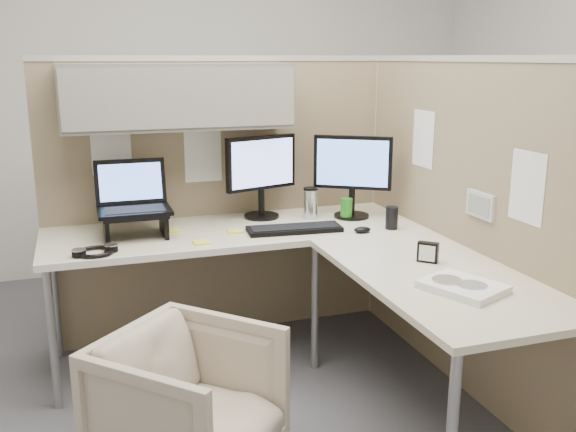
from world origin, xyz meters
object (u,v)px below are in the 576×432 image
object	(u,v)px
monitor_left	(261,170)
desk	(301,254)
office_chair	(189,396)
keyboard	(294,229)

from	to	relation	value
monitor_left	desk	bearing A→B (deg)	-104.42
office_chair	monitor_left	xyz separation A→B (m)	(0.63, 1.11, 0.69)
desk	monitor_left	xyz separation A→B (m)	(-0.03, 0.60, 0.32)
monitor_left	office_chair	bearing A→B (deg)	-136.32
monitor_left	keyboard	xyz separation A→B (m)	(0.08, -0.34, -0.26)
office_chair	monitor_left	bearing A→B (deg)	16.29
desk	monitor_left	size ratio (longest dim) A/B	4.29
keyboard	office_chair	bearing A→B (deg)	-127.61
desk	office_chair	xyz separation A→B (m)	(-0.65, -0.52, -0.37)
office_chair	keyboard	xyz separation A→B (m)	(0.71, 0.77, 0.43)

